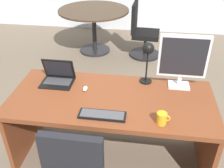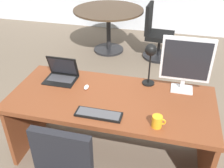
% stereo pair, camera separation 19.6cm
% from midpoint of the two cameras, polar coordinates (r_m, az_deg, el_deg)
% --- Properties ---
extents(ground, '(12.00, 12.00, 0.00)m').
position_cam_midpoint_polar(ground, '(3.98, 1.55, 0.44)').
color(ground, '#6B5B4C').
extents(desk, '(1.86, 0.82, 0.75)m').
position_cam_midpoint_polar(desk, '(2.48, -2.26, -6.11)').
color(desk, brown).
rests_on(desk, ground).
extents(monitor, '(0.45, 0.16, 0.52)m').
position_cam_midpoint_polar(monitor, '(2.41, 13.26, 5.54)').
color(monitor, silver).
rests_on(monitor, desk).
extents(laptop, '(0.31, 0.25, 0.23)m').
position_cam_midpoint_polar(laptop, '(2.61, -13.98, 1.97)').
color(laptop, black).
rests_on(laptop, desk).
extents(keyboard, '(0.39, 0.12, 0.02)m').
position_cam_midpoint_polar(keyboard, '(2.12, -4.85, -6.95)').
color(keyboard, black).
rests_on(keyboard, desk).
extents(mouse, '(0.04, 0.08, 0.03)m').
position_cam_midpoint_polar(mouse, '(2.44, -8.28, -1.07)').
color(mouse, silver).
rests_on(mouse, desk).
extents(desk_lamp, '(0.12, 0.14, 0.43)m').
position_cam_midpoint_polar(desk_lamp, '(2.39, 5.62, 6.62)').
color(desk_lamp, black).
rests_on(desk_lamp, desk).
extents(coffee_mug, '(0.11, 0.08, 0.10)m').
position_cam_midpoint_polar(coffee_mug, '(2.04, 8.29, -7.63)').
color(coffee_mug, orange).
rests_on(coffee_mug, desk).
extents(meeting_table, '(1.25, 1.25, 0.80)m').
position_cam_midpoint_polar(meeting_table, '(4.78, -5.24, 13.91)').
color(meeting_table, black).
rests_on(meeting_table, ground).
extents(meeting_chair_near, '(0.56, 0.56, 0.95)m').
position_cam_midpoint_polar(meeting_chair_near, '(4.69, 5.51, 10.63)').
color(meeting_chair_near, black).
rests_on(meeting_chair_near, ground).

